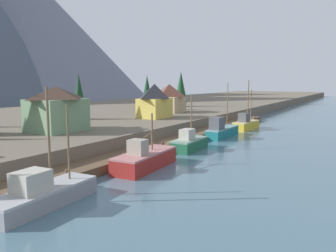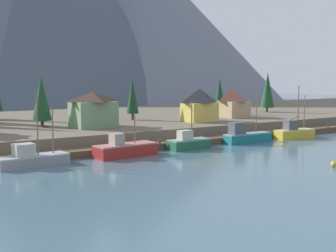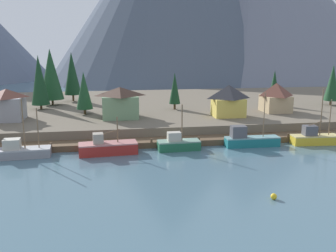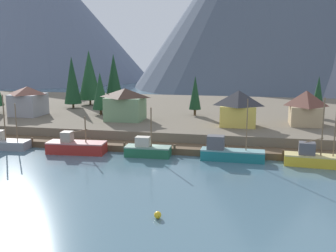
{
  "view_description": "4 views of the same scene",
  "coord_description": "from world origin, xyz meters",
  "px_view_note": "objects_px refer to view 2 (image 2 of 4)",
  "views": [
    {
      "loc": [
        -40.62,
        -22.5,
        9.3
      ],
      "look_at": [
        -0.56,
        1.42,
        3.21
      ],
      "focal_mm": 36.48,
      "sensor_mm": 36.0,
      "label": 1
    },
    {
      "loc": [
        -41.89,
        -58.86,
        11.18
      ],
      "look_at": [
        -1.19,
        2.14,
        3.37
      ],
      "focal_mm": 49.67,
      "sensor_mm": 36.0,
      "label": 2
    },
    {
      "loc": [
        -11.02,
        -59.99,
        16.86
      ],
      "look_at": [
        -1.01,
        1.58,
        3.35
      ],
      "focal_mm": 40.64,
      "sensor_mm": 36.0,
      "label": 3
    },
    {
      "loc": [
        15.0,
        -56.87,
        15.62
      ],
      "look_at": [
        2.3,
        3.45,
        3.81
      ],
      "focal_mm": 41.87,
      "sensor_mm": 36.0,
      "label": 4
    }
  ],
  "objects_px": {
    "fishing_boat_grey": "(31,159)",
    "fishing_boat_green": "(188,143)",
    "channel_buoy": "(334,164)",
    "conifer_near_right": "(132,96)",
    "conifer_far_left": "(267,90)",
    "conifer_mid_left": "(42,98)",
    "conifer_mid_right": "(220,94)",
    "fishing_boat_teal": "(246,136)",
    "house_green": "(93,109)",
    "fishing_boat_yellow": "(294,132)",
    "house_yellow": "(200,105)",
    "fishing_boat_red": "(125,149)",
    "house_tan": "(232,102)"
  },
  "relations": [
    {
      "from": "fishing_boat_green",
      "to": "conifer_mid_left",
      "type": "distance_m",
      "value": 27.36
    },
    {
      "from": "fishing_boat_green",
      "to": "channel_buoy",
      "type": "height_order",
      "value": "fishing_boat_green"
    },
    {
      "from": "house_yellow",
      "to": "conifer_mid_right",
      "type": "height_order",
      "value": "conifer_mid_right"
    },
    {
      "from": "conifer_far_left",
      "to": "fishing_boat_green",
      "type": "bearing_deg",
      "value": -149.92
    },
    {
      "from": "fishing_boat_teal",
      "to": "conifer_far_left",
      "type": "xyz_separation_m",
      "value": [
        29.54,
        23.93,
        6.67
      ]
    },
    {
      "from": "house_yellow",
      "to": "conifer_far_left",
      "type": "distance_m",
      "value": 30.63
    },
    {
      "from": "fishing_boat_red",
      "to": "house_yellow",
      "type": "distance_m",
      "value": 28.65
    },
    {
      "from": "fishing_boat_teal",
      "to": "conifer_mid_left",
      "type": "height_order",
      "value": "conifer_mid_left"
    },
    {
      "from": "fishing_boat_grey",
      "to": "fishing_boat_red",
      "type": "distance_m",
      "value": 13.21
    },
    {
      "from": "fishing_boat_yellow",
      "to": "fishing_boat_teal",
      "type": "bearing_deg",
      "value": -177.69
    },
    {
      "from": "fishing_boat_teal",
      "to": "house_yellow",
      "type": "distance_m",
      "value": 14.54
    },
    {
      "from": "house_tan",
      "to": "conifer_far_left",
      "type": "xyz_separation_m",
      "value": [
        17.0,
        6.35,
        2.18
      ]
    },
    {
      "from": "conifer_near_right",
      "to": "conifer_far_left",
      "type": "xyz_separation_m",
      "value": [
        37.95,
        -0.07,
        0.63
      ]
    },
    {
      "from": "fishing_boat_yellow",
      "to": "house_yellow",
      "type": "height_order",
      "value": "fishing_boat_yellow"
    },
    {
      "from": "conifer_mid_left",
      "to": "conifer_mid_right",
      "type": "distance_m",
      "value": 43.98
    },
    {
      "from": "fishing_boat_red",
      "to": "conifer_mid_right",
      "type": "distance_m",
      "value": 47.8
    },
    {
      "from": "fishing_boat_green",
      "to": "fishing_boat_teal",
      "type": "relative_size",
      "value": 0.82
    },
    {
      "from": "fishing_boat_grey",
      "to": "house_green",
      "type": "relative_size",
      "value": 1.24
    },
    {
      "from": "fishing_boat_green",
      "to": "fishing_boat_yellow",
      "type": "distance_m",
      "value": 23.72
    },
    {
      "from": "fishing_boat_green",
      "to": "conifer_mid_right",
      "type": "relative_size",
      "value": 0.89
    },
    {
      "from": "conifer_far_left",
      "to": "fishing_boat_teal",
      "type": "bearing_deg",
      "value": -140.99
    },
    {
      "from": "fishing_boat_grey",
      "to": "fishing_boat_yellow",
      "type": "height_order",
      "value": "fishing_boat_yellow"
    },
    {
      "from": "house_tan",
      "to": "conifer_mid_left",
      "type": "distance_m",
      "value": 40.69
    },
    {
      "from": "house_green",
      "to": "conifer_mid_left",
      "type": "bearing_deg",
      "value": 143.08
    },
    {
      "from": "fishing_boat_green",
      "to": "house_tan",
      "type": "xyz_separation_m",
      "value": [
        24.73,
        17.82,
        4.67
      ]
    },
    {
      "from": "conifer_near_right",
      "to": "conifer_mid_left",
      "type": "bearing_deg",
      "value": -171.75
    },
    {
      "from": "fishing_boat_grey",
      "to": "conifer_mid_left",
      "type": "xyz_separation_m",
      "value": [
        8.78,
        21.73,
        6.47
      ]
    },
    {
      "from": "fishing_boat_grey",
      "to": "fishing_boat_red",
      "type": "bearing_deg",
      "value": -4.38
    },
    {
      "from": "house_yellow",
      "to": "house_tan",
      "type": "bearing_deg",
      "value": 17.82
    },
    {
      "from": "house_green",
      "to": "conifer_near_right",
      "type": "xyz_separation_m",
      "value": [
        12.39,
        8.21,
        1.61
      ]
    },
    {
      "from": "conifer_mid_left",
      "to": "house_green",
      "type": "bearing_deg",
      "value": -36.92
    },
    {
      "from": "fishing_boat_grey",
      "to": "house_tan",
      "type": "xyz_separation_m",
      "value": [
        49.28,
        18.14,
        4.69
      ]
    },
    {
      "from": "fishing_boat_grey",
      "to": "fishing_boat_green",
      "type": "relative_size",
      "value": 1.21
    },
    {
      "from": "fishing_boat_green",
      "to": "house_yellow",
      "type": "xyz_separation_m",
      "value": [
        12.91,
        14.02,
        4.76
      ]
    },
    {
      "from": "fishing_boat_grey",
      "to": "fishing_boat_teal",
      "type": "height_order",
      "value": "fishing_boat_teal"
    },
    {
      "from": "fishing_boat_red",
      "to": "fishing_boat_yellow",
      "type": "xyz_separation_m",
      "value": [
        35.05,
        0.34,
        0.06
      ]
    },
    {
      "from": "fishing_boat_yellow",
      "to": "conifer_near_right",
      "type": "distance_m",
      "value": 32.08
    },
    {
      "from": "conifer_mid_left",
      "to": "conifer_far_left",
      "type": "height_order",
      "value": "conifer_far_left"
    },
    {
      "from": "channel_buoy",
      "to": "conifer_mid_left",
      "type": "bearing_deg",
      "value": 117.66
    },
    {
      "from": "fishing_boat_yellow",
      "to": "house_green",
      "type": "xyz_separation_m",
      "value": [
        -32.32,
        16.18,
        4.52
      ]
    },
    {
      "from": "fishing_boat_grey",
      "to": "channel_buoy",
      "type": "xyz_separation_m",
      "value": [
        31.25,
        -21.13,
        -0.65
      ]
    },
    {
      "from": "fishing_boat_grey",
      "to": "channel_buoy",
      "type": "distance_m",
      "value": 37.73
    },
    {
      "from": "conifer_near_right",
      "to": "conifer_mid_left",
      "type": "height_order",
      "value": "conifer_mid_left"
    },
    {
      "from": "fishing_boat_red",
      "to": "fishing_boat_green",
      "type": "distance_m",
      "value": 11.35
    },
    {
      "from": "house_yellow",
      "to": "conifer_mid_right",
      "type": "bearing_deg",
      "value": 38.46
    },
    {
      "from": "fishing_boat_grey",
      "to": "conifer_far_left",
      "type": "relative_size",
      "value": 0.94
    },
    {
      "from": "fishing_boat_red",
      "to": "conifer_near_right",
      "type": "xyz_separation_m",
      "value": [
        15.12,
        24.72,
        6.19
      ]
    },
    {
      "from": "fishing_boat_grey",
      "to": "fishing_boat_green",
      "type": "xyz_separation_m",
      "value": [
        24.54,
        0.32,
        0.02
      ]
    },
    {
      "from": "house_yellow",
      "to": "house_green",
      "type": "distance_m",
      "value": 21.61
    },
    {
      "from": "fishing_boat_yellow",
      "to": "house_yellow",
      "type": "bearing_deg",
      "value": 131.56
    }
  ]
}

